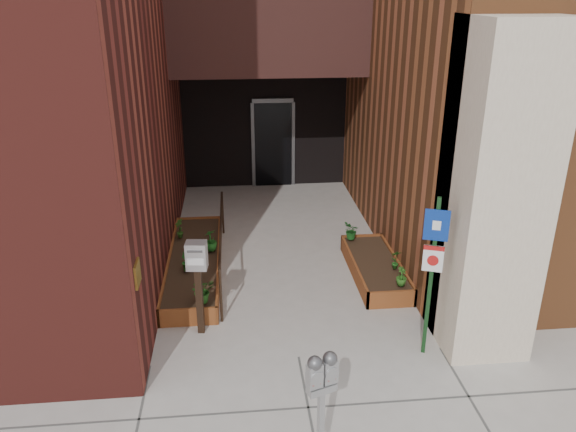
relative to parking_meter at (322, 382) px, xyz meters
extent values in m
plane|color=#9E9991|center=(0.00, 1.90, -1.10)|extent=(80.00, 80.00, 0.00)
cube|color=#C6B298|center=(2.55, 2.10, 1.10)|extent=(1.10, 1.20, 4.40)
cube|color=black|center=(0.00, 7.90, 2.90)|extent=(4.20, 2.00, 2.00)
cube|color=black|center=(0.00, 9.30, 0.40)|extent=(4.00, 0.30, 3.00)
cube|color=black|center=(0.20, 9.12, -0.05)|extent=(0.90, 0.06, 2.10)
cube|color=#B79338|center=(-1.99, 1.70, 0.40)|extent=(0.04, 0.30, 0.30)
cube|color=brown|center=(-1.55, 2.82, -0.95)|extent=(0.90, 0.04, 0.30)
cube|color=brown|center=(-1.55, 6.38, -0.95)|extent=(0.90, 0.04, 0.30)
cube|color=brown|center=(-1.98, 4.60, -0.95)|extent=(0.04, 3.60, 0.30)
cube|color=brown|center=(-1.12, 4.60, -0.95)|extent=(0.04, 3.60, 0.30)
cube|color=black|center=(-1.55, 4.60, -0.97)|extent=(0.82, 3.52, 0.26)
cube|color=brown|center=(1.60, 3.02, -0.95)|extent=(0.80, 0.04, 0.30)
cube|color=brown|center=(1.60, 5.18, -0.95)|extent=(0.80, 0.04, 0.30)
cube|color=brown|center=(1.22, 4.10, -0.95)|extent=(0.04, 2.20, 0.30)
cube|color=brown|center=(1.98, 4.10, -0.95)|extent=(0.04, 2.20, 0.30)
cube|color=black|center=(1.60, 4.10, -0.97)|extent=(0.72, 2.12, 0.26)
cylinder|color=black|center=(-1.05, 2.90, -0.65)|extent=(0.04, 0.04, 0.90)
cylinder|color=black|center=(-1.05, 6.20, -0.65)|extent=(0.04, 0.04, 0.90)
cylinder|color=black|center=(-1.05, 4.55, -0.22)|extent=(0.04, 3.30, 0.04)
cube|color=#9B9B9D|center=(0.00, 0.00, -0.61)|extent=(0.08, 0.08, 0.99)
cube|color=#9B9B9D|center=(0.00, 0.00, -0.08)|extent=(0.32, 0.21, 0.08)
cube|color=#9B9B9D|center=(-0.08, -0.03, 0.10)|extent=(0.17, 0.14, 0.26)
sphere|color=#59595B|center=(-0.08, -0.03, 0.25)|extent=(0.15, 0.15, 0.15)
cube|color=white|center=(-0.06, -0.08, 0.12)|extent=(0.09, 0.04, 0.05)
cube|color=#B21414|center=(-0.06, -0.08, 0.04)|extent=(0.09, 0.04, 0.03)
cube|color=#9B9B9D|center=(0.08, 0.03, 0.10)|extent=(0.17, 0.14, 0.26)
sphere|color=#59595B|center=(0.08, 0.03, 0.25)|extent=(0.15, 0.15, 0.15)
cube|color=white|center=(0.10, -0.02, 0.12)|extent=(0.09, 0.04, 0.05)
cube|color=#B21414|center=(0.10, -0.02, 0.04)|extent=(0.09, 0.04, 0.03)
cube|color=#133617|center=(1.73, 1.86, 0.04)|extent=(0.07, 0.07, 2.29)
cube|color=navy|center=(1.72, 1.83, 0.82)|extent=(0.30, 0.13, 0.42)
cube|color=white|center=(1.72, 1.82, 0.82)|extent=(0.10, 0.05, 0.12)
cube|color=white|center=(1.72, 1.83, 0.35)|extent=(0.25, 0.11, 0.36)
cube|color=#B21414|center=(1.72, 1.82, 0.50)|extent=(0.25, 0.10, 0.06)
cylinder|color=#B21414|center=(1.72, 1.82, 0.33)|extent=(0.14, 0.06, 0.15)
cube|color=black|center=(-1.34, 2.65, -0.58)|extent=(0.11, 0.11, 1.05)
cube|color=silver|center=(-1.34, 2.65, 0.14)|extent=(0.31, 0.24, 0.40)
cube|color=#59595B|center=(-1.36, 2.54, 0.26)|extent=(0.21, 0.03, 0.04)
cube|color=white|center=(-1.36, 2.54, 0.09)|extent=(0.23, 0.03, 0.10)
imported|color=#1F5017|center=(-1.32, 3.00, -0.61)|extent=(0.45, 0.45, 0.38)
imported|color=#1E5F1B|center=(-1.64, 4.05, -0.64)|extent=(0.25, 0.25, 0.33)
imported|color=#1C5D1A|center=(-1.25, 4.79, -0.61)|extent=(0.31, 0.31, 0.40)
imported|color=#2C5F1B|center=(-1.85, 5.40, -0.62)|extent=(0.26, 0.26, 0.38)
imported|color=#295E1A|center=(1.79, 3.20, -0.65)|extent=(0.24, 0.24, 0.31)
imported|color=#1C5518|center=(1.85, 3.76, -0.63)|extent=(0.19, 0.19, 0.34)
imported|color=#18541A|center=(1.35, 5.00, -0.64)|extent=(0.38, 0.38, 0.33)
camera|label=1|loc=(-0.77, -4.41, 3.59)|focal=35.00mm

